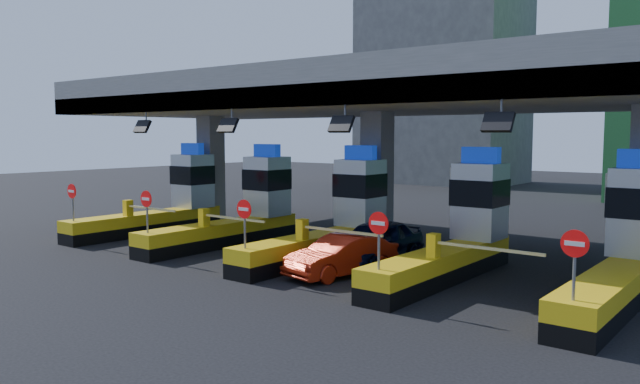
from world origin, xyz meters
The scene contains 10 objects.
ground centered at (0.00, 0.00, 0.00)m, with size 120.00×120.00×0.00m, color black.
toll_canopy centered at (0.00, 2.87, 6.13)m, with size 28.00×12.09×7.00m.
toll_lane_far_left centered at (-10.00, 0.28, 1.40)m, with size 4.43×8.00×4.16m.
toll_lane_left centered at (-5.00, 0.28, 1.40)m, with size 4.43×8.00×4.16m.
toll_lane_center centered at (0.00, 0.28, 1.40)m, with size 4.43×8.00×4.16m.
toll_lane_right centered at (5.00, 0.28, 1.40)m, with size 4.43×8.00×4.16m.
toll_lane_far_right centered at (10.00, 0.28, 1.40)m, with size 4.43×8.00×4.16m.
bg_building_concrete centered at (-14.00, 36.00, 9.00)m, with size 14.00×10.00×18.00m, color #4C4C49.
van centered at (1.98, -0.12, 0.78)m, with size 1.85×4.60×1.57m, color black.
red_car centered at (2.07, -2.27, 0.66)m, with size 1.39×3.99×1.31m, color #A31F0C.
Camera 1 is at (13.86, -18.40, 4.59)m, focal length 35.00 mm.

